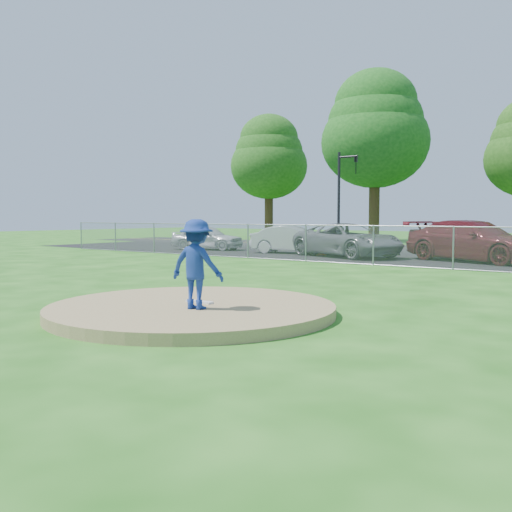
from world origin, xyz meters
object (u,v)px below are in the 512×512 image
Objects in this scene: traffic_cone at (321,248)px; parked_car_darkred at (474,241)px; tree_left at (375,129)px; pitcher at (197,264)px; traffic_signal_left at (342,190)px; parked_car_silver at (207,237)px; parked_car_white at (293,240)px; tree_far_left at (269,157)px; parked_car_gray at (348,240)px.

parked_car_darkred reaches higher than traffic_cone.
tree_left is 34.15m from pitcher.
traffic_signal_left is 7.43m from traffic_cone.
parked_car_silver is (-14.17, 16.05, -0.32)m from pitcher.
tree_left is 17.02m from parked_car_white.
traffic_signal_left is at bearing 75.71° from parked_car_darkred.
tree_far_left is at bearing 11.39° from parked_car_silver.
parked_car_gray is (8.83, -0.30, 0.09)m from parked_car_silver.
parked_car_white is at bearing -71.91° from pitcher.
parked_car_gray is 5.47m from parked_car_darkred.
pitcher reaches higher than parked_car_gray.
traffic_cone is 1.58m from parked_car_gray.
tree_far_left is 22.78m from parked_car_white.
parked_car_darkred reaches higher than parked_car_silver.
tree_far_left is at bearing 71.39° from parked_car_darkred.
traffic_cone is 0.16× the size of parked_car_white.
traffic_signal_left reaches higher than parked_car_darkred.
pitcher is 0.40× the size of parked_car_silver.
parked_car_white is (13.74, -17.01, -6.36)m from tree_far_left.
tree_far_left reaches higher than parked_car_white.
parked_car_darkred is (0.09, 16.39, -0.15)m from pitcher.
tree_left is at bearing -79.91° from pitcher.
parked_car_darkred is at bearing -103.51° from parked_car_white.
parked_car_gray is at bearing -106.10° from parked_car_silver.
tree_left is at bearing 40.81° from parked_car_gray.
parked_car_white is 0.76× the size of parked_car_gray.
tree_far_left is 20.21m from parked_car_silver.
parked_car_gray is (-5.34, 15.75, -0.23)m from pitcher.
traffic_cone is at bearing -69.63° from traffic_signal_left.
traffic_cone is at bearing -73.33° from tree_left.
parked_car_white is 8.80m from parked_car_darkred.
traffic_cone is (2.36, -6.37, -3.01)m from traffic_signal_left.
tree_far_left is at bearing 169.70° from tree_left.
traffic_signal_left is at bearing 110.37° from traffic_cone.
pitcher is (22.45, -33.35, -6.06)m from tree_far_left.
tree_left is at bearing 106.67° from traffic_cone.
pitcher is 16.63m from parked_car_gray.
parked_car_darkred is (6.94, 0.41, 0.50)m from traffic_cone.
tree_left reaches higher than parked_car_silver.
pitcher is at bearing -152.73° from parked_car_silver.
traffic_signal_left is at bearing -9.08° from parked_car_white.
tree_far_left reaches higher than traffic_signal_left.
traffic_cone is 7.33m from parked_car_silver.
traffic_signal_left is 8.08m from parked_car_gray.
pitcher reaches higher than traffic_cone.
tree_left is at bearing -10.30° from tree_far_left.
parked_car_white is at bearing 108.71° from parked_car_darkred.
parked_car_gray is at bearing -68.62° from tree_left.
tree_left reaches higher than parked_car_white.
traffic_signal_left is 1.41× the size of parked_car_silver.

